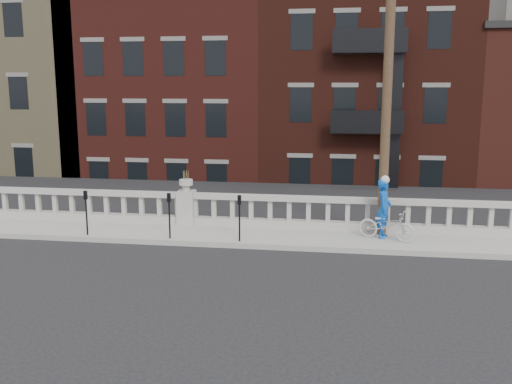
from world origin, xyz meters
TOP-DOWN VIEW (x-y plane):
  - ground at (0.00, 0.00)m, footprint 120.00×120.00m
  - sidewalk at (0.00, 3.00)m, footprint 32.00×2.20m
  - balustrade at (0.00, 3.95)m, footprint 28.00×0.34m
  - planter_pedestal at (0.00, 3.95)m, footprint 0.55×0.55m
  - lower_level at (0.56, 23.04)m, footprint 80.00×44.00m
  - utility_pole at (6.20, 3.60)m, footprint 1.60×0.28m
  - parking_meter_b at (-2.60, 2.15)m, footprint 0.10×0.09m
  - parking_meter_c at (-0.02, 2.15)m, footprint 0.10×0.09m
  - parking_meter_d at (2.07, 2.15)m, footprint 0.10×0.09m
  - bicycle at (6.30, 2.96)m, footprint 1.77×1.17m
  - cyclist at (6.22, 3.21)m, footprint 0.54×0.71m

SIDE VIEW (x-z plane):
  - ground at x=0.00m, z-range 0.00..0.00m
  - sidewalk at x=0.00m, z-range 0.00..0.15m
  - bicycle at x=6.30m, z-range 0.15..1.03m
  - balustrade at x=0.00m, z-range 0.13..1.16m
  - planter_pedestal at x=0.00m, z-range -0.05..1.71m
  - parking_meter_b at x=-2.60m, z-range 0.32..1.68m
  - parking_meter_c at x=-0.02m, z-range 0.32..1.68m
  - parking_meter_d at x=2.07m, z-range 0.32..1.68m
  - cyclist at x=6.22m, z-range 0.15..1.91m
  - lower_level at x=0.56m, z-range -7.77..13.03m
  - utility_pole at x=6.20m, z-range 0.24..10.24m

